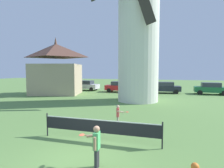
# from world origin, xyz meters

# --- Properties ---
(ground_plane) EXTENTS (120.00, 120.00, 0.00)m
(ground_plane) POSITION_xyz_m (0.00, 0.00, 0.00)
(ground_plane) COLOR #5B8442
(windmill) EXTENTS (8.75, 4.81, 15.81)m
(windmill) POSITION_xyz_m (0.21, 12.85, 7.53)
(windmill) COLOR silver
(windmill) RESTS_ON ground_plane
(tennis_net) EXTENTS (5.38, 0.06, 1.10)m
(tennis_net) POSITION_xyz_m (0.06, 1.59, 0.69)
(tennis_net) COLOR black
(tennis_net) RESTS_ON ground_plane
(player_near) EXTENTS (0.79, 0.50, 1.38)m
(player_near) POSITION_xyz_m (0.68, -0.45, 0.78)
(player_near) COLOR #333338
(player_near) RESTS_ON ground_plane
(player_far) EXTENTS (0.75, 0.40, 1.20)m
(player_far) POSITION_xyz_m (0.31, 4.00, 0.68)
(player_far) COLOR #9E937F
(player_far) RESTS_ON ground_plane
(stray_ball) EXTENTS (0.25, 0.25, 0.25)m
(stray_ball) POSITION_xyz_m (3.72, 0.25, 0.12)
(stray_ball) COLOR orange
(stray_ball) RESTS_ON ground_plane
(parked_car_silver) EXTENTS (4.51, 2.15, 1.56)m
(parked_car_silver) POSITION_xyz_m (-9.33, 20.84, 0.81)
(parked_car_silver) COLOR silver
(parked_car_silver) RESTS_ON ground_plane
(parked_car_red) EXTENTS (4.24, 1.93, 1.56)m
(parked_car_red) POSITION_xyz_m (-3.39, 19.92, 0.81)
(parked_car_red) COLOR red
(parked_car_red) RESTS_ON ground_plane
(parked_car_black) EXTENTS (4.35, 2.13, 1.56)m
(parked_car_black) POSITION_xyz_m (2.95, 20.53, 0.81)
(parked_car_black) COLOR #1E232D
(parked_car_black) RESTS_ON ground_plane
(parked_car_green) EXTENTS (4.14, 2.08, 1.56)m
(parked_car_green) POSITION_xyz_m (8.84, 20.71, 0.81)
(parked_car_green) COLOR #1E6638
(parked_car_green) RESTS_ON ground_plane
(chapel) EXTENTS (7.20, 5.95, 7.60)m
(chapel) POSITION_xyz_m (-11.04, 15.38, 3.28)
(chapel) COLOR tan
(chapel) RESTS_ON ground_plane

